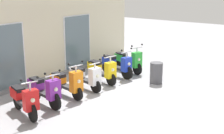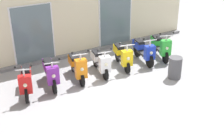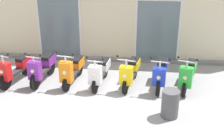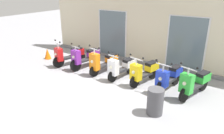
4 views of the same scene
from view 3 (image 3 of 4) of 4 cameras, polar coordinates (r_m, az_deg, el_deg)
ground_plane at (r=8.89m, az=-2.98°, el=-7.17°), size 40.00×40.00×0.00m
storefront_facade at (r=11.38m, az=-0.69°, el=9.96°), size 10.63×0.50×3.70m
scooter_red at (r=10.42m, az=-17.17°, el=-0.24°), size 0.75×1.56×1.22m
scooter_purple at (r=10.23m, az=-12.55°, el=-0.11°), size 0.64×1.62×1.18m
scooter_orange at (r=9.99m, az=-7.26°, el=-0.47°), size 0.65×1.55×1.25m
scooter_white at (r=9.83m, az=-2.20°, el=-0.81°), size 0.62×1.52×1.14m
scooter_yellow at (r=9.77m, az=3.34°, el=-0.87°), size 0.72×1.51×1.20m
scooter_blue at (r=9.78m, az=8.86°, el=-1.09°), size 0.64×1.60×1.20m
scooter_green at (r=9.88m, az=13.71°, el=-1.21°), size 0.80×1.59×1.23m
trash_bin at (r=8.40m, az=10.52°, el=-6.58°), size 0.46×0.46×0.77m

